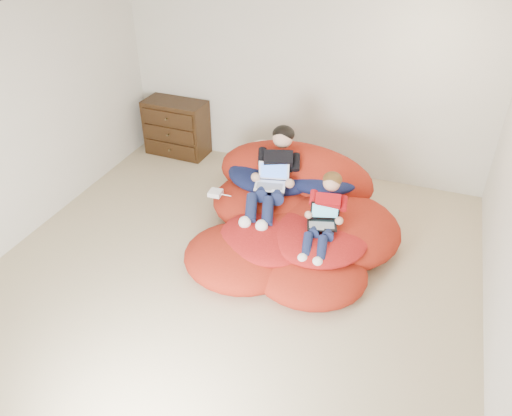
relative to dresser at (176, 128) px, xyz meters
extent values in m
cube|color=tan|center=(1.84, -2.26, -0.53)|extent=(5.10, 5.10, 0.25)
cube|color=beige|center=(1.84, 0.25, 0.84)|extent=(5.10, 0.02, 2.50)
cube|color=beige|center=(1.84, -4.77, 0.84)|extent=(5.10, 0.02, 2.50)
cube|color=beige|center=(-0.67, -2.26, 0.84)|extent=(0.02, 5.10, 2.50)
cube|color=silver|center=(1.84, -2.26, 2.10)|extent=(5.10, 5.10, 0.02)
cube|color=black|center=(0.00, 0.01, 0.00)|extent=(0.92, 0.49, 0.82)
cube|color=black|center=(0.00, -0.23, -0.24)|extent=(0.82, 0.05, 0.20)
cylinder|color=#4C3F26|center=(0.00, -0.25, -0.24)|extent=(0.03, 0.06, 0.03)
cube|color=black|center=(0.00, -0.23, 0.00)|extent=(0.82, 0.05, 0.20)
cylinder|color=#4C3F26|center=(0.00, -0.25, 0.00)|extent=(0.03, 0.06, 0.03)
cube|color=black|center=(0.00, -0.23, 0.24)|extent=(0.82, 0.05, 0.20)
cylinder|color=#4C3F26|center=(0.00, -0.25, 0.24)|extent=(0.03, 0.06, 0.03)
ellipsoid|color=#AE2513|center=(1.86, -1.17, -0.19)|extent=(1.38, 1.24, 0.50)
ellipsoid|color=#AE2513|center=(2.73, -1.38, -0.21)|extent=(1.47, 1.43, 0.53)
ellipsoid|color=#AE2513|center=(2.33, -1.73, -0.23)|extent=(1.36, 1.09, 0.44)
ellipsoid|color=#AE2513|center=(1.89, -2.16, -0.27)|extent=(1.24, 1.14, 0.41)
ellipsoid|color=#AE2513|center=(2.63, -2.12, -0.28)|extent=(1.20, 1.09, 0.39)
ellipsoid|color=#AE2513|center=(2.06, -0.76, -0.01)|extent=(1.96, 0.87, 0.87)
ellipsoid|color=#131B46|center=(1.82, -0.94, 0.07)|extent=(1.11, 0.90, 0.28)
ellipsoid|color=#131B46|center=(2.36, -0.89, 0.11)|extent=(1.00, 0.70, 0.24)
ellipsoid|color=#B31B19|center=(2.62, -1.79, -0.07)|extent=(1.07, 1.07, 0.19)
ellipsoid|color=#B31B19|center=(2.13, -1.92, -0.11)|extent=(1.09, 0.98, 0.20)
ellipsoid|color=white|center=(1.63, -0.66, 0.21)|extent=(0.46, 0.29, 0.29)
cube|color=black|center=(1.94, -1.08, 0.28)|extent=(0.43, 0.49, 0.50)
sphere|color=tan|center=(1.94, -0.94, 0.58)|extent=(0.23, 0.23, 0.23)
ellipsoid|color=black|center=(1.94, -0.91, 0.62)|extent=(0.26, 0.25, 0.20)
cylinder|color=#141D40|center=(1.84, -1.39, 0.10)|extent=(0.25, 0.41, 0.21)
cylinder|color=#141D40|center=(1.84, -1.72, 0.07)|extent=(0.22, 0.38, 0.24)
sphere|color=white|center=(1.84, -1.91, 0.01)|extent=(0.14, 0.14, 0.14)
cylinder|color=#141D40|center=(2.04, -1.39, 0.10)|extent=(0.25, 0.41, 0.21)
cylinder|color=#141D40|center=(2.04, -1.72, 0.07)|extent=(0.22, 0.38, 0.24)
sphere|color=white|center=(2.04, -1.91, 0.01)|extent=(0.14, 0.14, 0.14)
cube|color=#B40F15|center=(2.66, -1.57, 0.18)|extent=(0.31, 0.35, 0.40)
sphere|color=tan|center=(2.66, -1.47, 0.42)|extent=(0.18, 0.18, 0.18)
ellipsoid|color=#4D3314|center=(2.66, -1.45, 0.45)|extent=(0.21, 0.19, 0.16)
cylinder|color=#141D40|center=(2.58, -1.81, 0.04)|extent=(0.17, 0.31, 0.17)
cylinder|color=#141D40|center=(2.58, -2.08, 0.01)|extent=(0.14, 0.30, 0.19)
sphere|color=white|center=(2.58, -2.23, -0.04)|extent=(0.11, 0.11, 0.11)
cylinder|color=#141D40|center=(2.73, -1.81, 0.04)|extent=(0.17, 0.31, 0.17)
cylinder|color=#141D40|center=(2.73, -2.08, 0.01)|extent=(0.14, 0.30, 0.19)
sphere|color=white|center=(2.73, -2.23, -0.04)|extent=(0.11, 0.11, 0.11)
cube|color=white|center=(1.94, -1.37, 0.18)|extent=(0.39, 0.31, 0.01)
cube|color=gray|center=(1.94, -1.39, 0.18)|extent=(0.32, 0.19, 0.00)
cube|color=white|center=(1.94, -1.24, 0.30)|extent=(0.35, 0.12, 0.24)
cube|color=#4173DF|center=(1.94, -1.25, 0.30)|extent=(0.30, 0.09, 0.20)
cube|color=black|center=(2.66, -1.80, 0.09)|extent=(0.35, 0.29, 0.01)
cube|color=gray|center=(2.66, -1.81, 0.10)|extent=(0.28, 0.18, 0.00)
cube|color=black|center=(2.66, -1.69, 0.21)|extent=(0.30, 0.11, 0.21)
cube|color=#51A3BD|center=(2.66, -1.69, 0.21)|extent=(0.26, 0.09, 0.17)
cube|color=white|center=(1.31, -1.49, 0.01)|extent=(0.15, 0.15, 0.05)
camera|label=1|loc=(3.48, -5.97, 3.10)|focal=35.00mm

